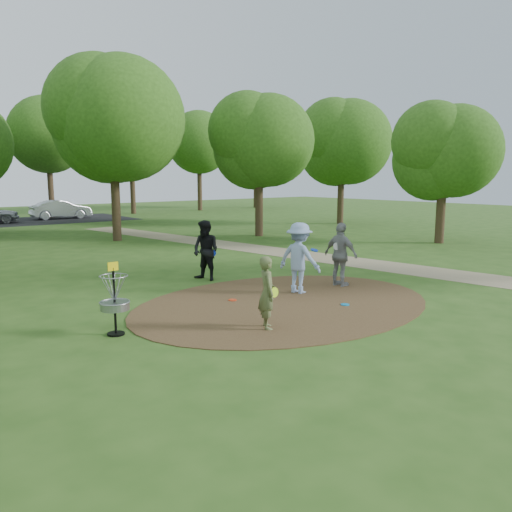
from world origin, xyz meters
TOP-DOWN VIEW (x-y plane):
  - ground at (0.00, 0.00)m, footprint 100.00×100.00m
  - dirt_clearing at (0.00, 0.00)m, footprint 8.40×8.40m
  - footpath at (6.50, 2.00)m, footprint 7.55×39.89m
  - parking_lot at (2.00, 30.00)m, footprint 14.00×8.00m
  - player_observer_with_disc at (-1.77, -1.36)m, footprint 0.62×0.69m
  - player_throwing_with_disc at (1.10, 0.63)m, footprint 1.27×1.44m
  - player_walking_with_disc at (0.05, 3.77)m, footprint 0.95×1.09m
  - player_waiting_with_disc at (2.67, 0.47)m, footprint 0.59×1.17m
  - disc_ground_blue at (1.03, -1.14)m, footprint 0.22×0.22m
  - disc_ground_red at (-0.92, 1.06)m, footprint 0.22×0.22m
  - car_right at (4.17, 30.41)m, footprint 4.51×1.80m
  - disc_golf_basket at (-4.50, 0.30)m, footprint 0.63×0.63m
  - tree_ring at (1.04, 9.94)m, footprint 37.55×44.89m

SIDE VIEW (x-z plane):
  - ground at x=0.00m, z-range 0.00..0.00m
  - parking_lot at x=2.00m, z-range 0.00..0.01m
  - footpath at x=6.50m, z-range 0.00..0.01m
  - dirt_clearing at x=0.00m, z-range 0.00..0.02m
  - disc_ground_blue at x=1.03m, z-range 0.02..0.04m
  - disc_ground_red at x=-0.92m, z-range 0.02..0.04m
  - car_right at x=4.17m, z-range 0.00..1.46m
  - player_observer_with_disc at x=-1.77m, z-range 0.00..1.59m
  - disc_golf_basket at x=-4.50m, z-range 0.10..1.64m
  - player_walking_with_disc at x=0.05m, z-range 0.00..1.91m
  - player_waiting_with_disc at x=2.67m, z-range 0.00..1.92m
  - player_throwing_with_disc at x=1.10m, z-range 0.00..2.00m
  - tree_ring at x=1.04m, z-range 0.64..9.66m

